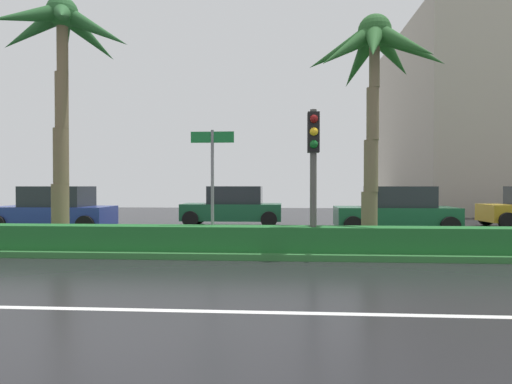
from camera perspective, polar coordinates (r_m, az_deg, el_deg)
name	(u,v)px	position (r m, az deg, el deg)	size (l,w,h in m)	color
ground_plane	(207,245)	(13.16, -6.51, -6.99)	(90.00, 42.00, 0.10)	black
near_lane_divider_stripe	(117,309)	(6.52, -18.05, -14.64)	(81.00, 0.14, 0.01)	white
median_strip	(201,245)	(12.17, -7.37, -7.03)	(85.50, 4.00, 0.15)	#2D6B33
median_hedge	(190,238)	(10.77, -8.83, -6.05)	(76.50, 0.70, 0.60)	#1E6028
palm_tree_mid_left	(62,49)	(14.46, -24.38, 16.92)	(4.03, 3.94, 7.13)	brown
palm_tree_centre_left	(374,61)	(12.59, 15.47, 16.43)	(3.91, 3.77, 6.24)	brown
traffic_signal_median_right	(313,154)	(10.40, 7.64, 5.06)	(0.28, 0.43, 3.42)	#4C4C47
street_name_sign	(212,172)	(10.91, -5.82, 2.62)	(1.10, 0.08, 3.00)	slate
car_in_traffic_leading	(55,210)	(17.95, -25.15, -2.17)	(4.30, 2.02, 1.72)	navy
car_in_traffic_second	(233,207)	(18.78, -3.06, -1.97)	(4.30, 2.02, 1.72)	#195133
car_in_traffic_third	(396,211)	(16.58, 18.14, -2.37)	(4.30, 2.02, 1.72)	#195133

